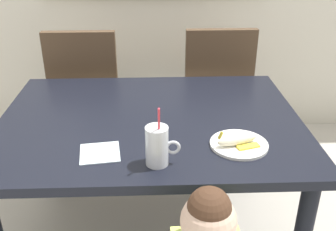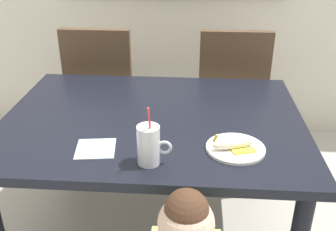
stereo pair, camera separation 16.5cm
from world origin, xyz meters
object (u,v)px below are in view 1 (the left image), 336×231
(dining_table, at_px, (150,135))
(paper_napkin, at_px, (100,153))
(snack_plate, at_px, (239,144))
(peeled_banana, at_px, (238,140))
(dining_chair_left, at_px, (87,92))
(dining_chair_right, at_px, (215,89))
(milk_cup, at_px, (157,148))

(dining_table, height_order, paper_napkin, paper_napkin)
(snack_plate, bearing_deg, peeled_banana, -132.18)
(dining_table, xyz_separation_m, paper_napkin, (-0.19, -0.30, 0.09))
(dining_table, xyz_separation_m, snack_plate, (0.35, -0.26, 0.10))
(peeled_banana, distance_m, paper_napkin, 0.54)
(dining_chair_left, relative_size, paper_napkin, 6.40)
(dining_table, relative_size, snack_plate, 5.90)
(paper_napkin, bearing_deg, dining_chair_right, 59.80)
(snack_plate, height_order, peeled_banana, peeled_banana)
(peeled_banana, bearing_deg, snack_plate, 47.82)
(dining_chair_left, height_order, paper_napkin, dining_chair_left)
(dining_chair_left, bearing_deg, milk_cup, 111.32)
(snack_plate, bearing_deg, dining_chair_left, 127.24)
(dining_chair_left, height_order, milk_cup, milk_cup)
(milk_cup, distance_m, snack_plate, 0.35)
(peeled_banana, bearing_deg, dining_table, 141.96)
(dining_chair_left, xyz_separation_m, snack_plate, (0.76, -1.00, 0.18))
(dining_chair_right, relative_size, snack_plate, 4.17)
(dining_chair_left, bearing_deg, dining_table, 118.84)
(peeled_banana, height_order, paper_napkin, peeled_banana)
(dining_table, height_order, snack_plate, snack_plate)
(snack_plate, bearing_deg, milk_cup, -160.46)
(dining_chair_right, xyz_separation_m, peeled_banana, (-0.08, -1.02, 0.21))
(dining_chair_right, xyz_separation_m, paper_napkin, (-0.61, -1.05, 0.18))
(dining_chair_left, height_order, snack_plate, dining_chair_left)
(dining_chair_left, relative_size, dining_chair_right, 1.00)
(snack_plate, relative_size, peeled_banana, 1.31)
(dining_chair_right, xyz_separation_m, milk_cup, (-0.39, -1.13, 0.24))
(milk_cup, relative_size, peeled_banana, 1.41)
(dining_chair_left, xyz_separation_m, paper_napkin, (0.21, -1.03, 0.18))
(dining_table, xyz_separation_m, dining_chair_left, (-0.41, 0.74, -0.09))
(snack_plate, distance_m, paper_napkin, 0.55)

